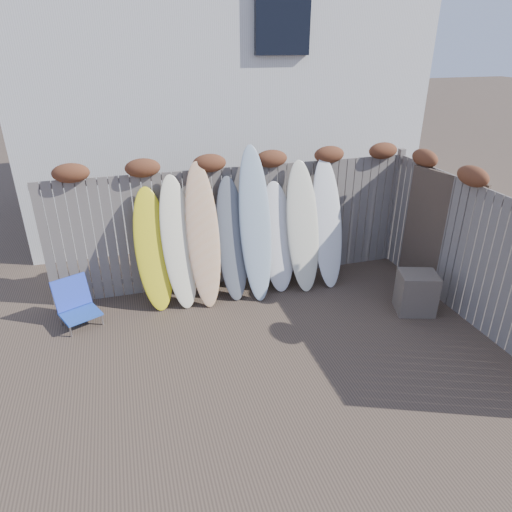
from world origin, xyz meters
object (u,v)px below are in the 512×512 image
object	(u,v)px
lattice_panel	(438,236)
surfboard_0	(153,250)
beach_chair	(76,303)
wooden_crate	(416,293)

from	to	relation	value
lattice_panel	surfboard_0	distance (m)	4.47
lattice_panel	beach_chair	bearing A→B (deg)	159.20
beach_chair	wooden_crate	distance (m)	5.10
lattice_panel	surfboard_0	size ratio (longest dim) A/B	1.04
beach_chair	surfboard_0	xyz separation A→B (m)	(1.20, 0.22, 0.61)
beach_chair	surfboard_0	bearing A→B (deg)	10.60
beach_chair	surfboard_0	world-z (taller)	surfboard_0
wooden_crate	lattice_panel	size ratio (longest dim) A/B	0.32
wooden_crate	surfboard_0	size ratio (longest dim) A/B	0.34
lattice_panel	surfboard_0	bearing A→B (deg)	154.45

